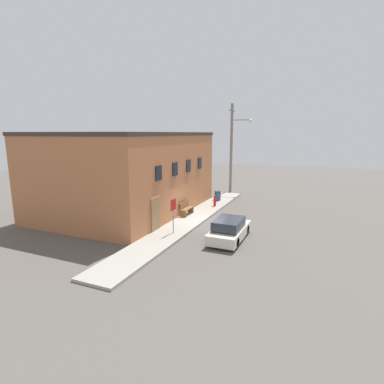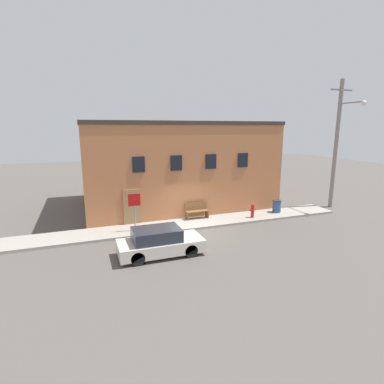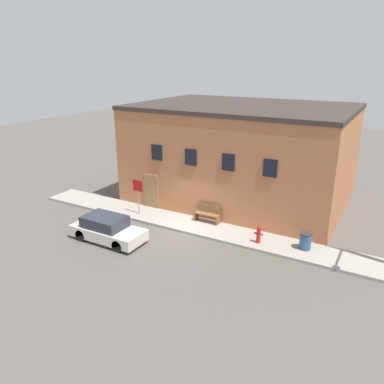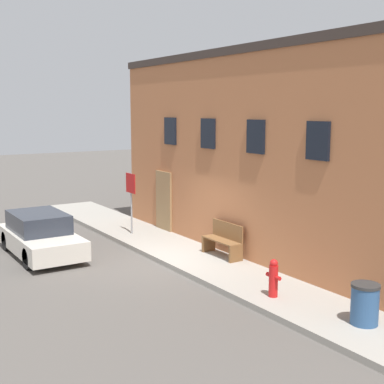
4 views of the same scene
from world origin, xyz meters
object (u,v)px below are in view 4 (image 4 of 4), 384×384
(fire_hydrant, at_px, (273,278))
(bench, at_px, (224,240))
(parked_car, at_px, (40,235))
(trash_bin, at_px, (365,304))
(stop_sign, at_px, (131,192))

(fire_hydrant, relative_size, bench, 0.61)
(fire_hydrant, xyz_separation_m, parked_car, (-6.81, -3.21, 0.02))
(bench, bearing_deg, trash_bin, -5.92)
(trash_bin, bearing_deg, fire_hydrant, -167.54)
(trash_bin, bearing_deg, parked_car, -157.62)
(fire_hydrant, relative_size, stop_sign, 0.42)
(parked_car, bearing_deg, fire_hydrant, 25.28)
(fire_hydrant, bearing_deg, stop_sign, 179.43)
(stop_sign, height_order, parked_car, stop_sign)
(stop_sign, bearing_deg, parked_car, -80.80)
(fire_hydrant, distance_m, trash_bin, 2.20)
(bench, distance_m, trash_bin, 5.53)
(fire_hydrant, height_order, trash_bin, fire_hydrant)
(bench, xyz_separation_m, trash_bin, (5.50, -0.57, -0.05))
(fire_hydrant, xyz_separation_m, stop_sign, (-7.34, 0.07, 1.00))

